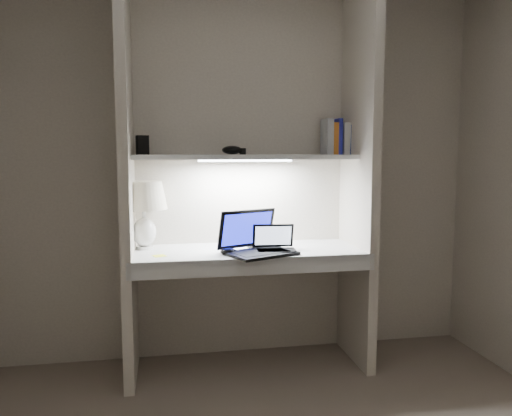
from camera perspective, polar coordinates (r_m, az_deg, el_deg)
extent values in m
cube|color=beige|center=(3.37, -1.72, 4.17)|extent=(3.20, 0.01, 2.50)
cube|color=beige|center=(3.07, -14.57, 3.77)|extent=(0.06, 0.55, 2.50)
cube|color=beige|center=(3.30, 11.69, 4.00)|extent=(0.06, 0.55, 2.50)
cube|color=white|center=(3.16, -0.94, -5.11)|extent=(1.40, 0.55, 0.04)
cube|color=silver|center=(2.91, -0.09, -6.68)|extent=(1.46, 0.03, 0.10)
cube|color=silver|center=(3.19, -1.24, 5.85)|extent=(1.40, 0.36, 0.03)
cube|color=white|center=(3.19, -1.24, 5.46)|extent=(0.60, 0.04, 0.02)
cylinder|color=white|center=(3.25, -12.58, -4.41)|extent=(0.11, 0.11, 0.02)
ellipsoid|color=white|center=(3.23, -12.62, -2.71)|extent=(0.15, 0.15, 0.18)
cylinder|color=white|center=(3.22, -12.67, -0.82)|extent=(0.02, 0.02, 0.08)
sphere|color=#FFD899|center=(3.21, -12.70, 0.57)|extent=(0.04, 0.04, 0.04)
cube|color=black|center=(2.99, 0.61, -5.19)|extent=(0.46, 0.40, 0.02)
cube|color=black|center=(2.99, 0.61, -5.01)|extent=(0.38, 0.30, 0.00)
cube|color=black|center=(3.10, -1.09, -2.36)|extent=(0.38, 0.22, 0.24)
cube|color=#1C27F2|center=(3.10, -1.02, -2.38)|extent=(0.33, 0.18, 0.20)
cube|color=black|center=(3.04, 2.22, -5.01)|extent=(0.27, 0.20, 0.02)
cube|color=black|center=(3.04, 2.22, -4.84)|extent=(0.23, 0.14, 0.00)
cube|color=black|center=(3.13, 1.96, -3.15)|extent=(0.26, 0.07, 0.15)
cube|color=#CFE1FF|center=(3.12, 1.97, -3.17)|extent=(0.23, 0.06, 0.12)
cube|color=silver|center=(3.28, 1.87, -3.16)|extent=(0.10, 0.08, 0.13)
ellipsoid|color=black|center=(3.00, -3.18, -4.98)|extent=(0.11, 0.08, 0.04)
torus|color=black|center=(3.25, -0.01, -4.33)|extent=(0.10, 0.10, 0.01)
cube|color=#F9FF35|center=(3.01, -10.99, -5.38)|extent=(0.09, 0.09, 0.00)
cube|color=white|center=(3.44, 11.06, 7.76)|extent=(0.03, 0.16, 0.21)
cube|color=#2847A3|center=(3.43, 10.59, 7.99)|extent=(0.04, 0.16, 0.24)
cube|color=silver|center=(3.42, 9.97, 7.79)|extent=(0.04, 0.16, 0.21)
cube|color=#23269A|center=(3.40, 9.22, 8.03)|extent=(0.03, 0.16, 0.24)
cube|color=#BB631A|center=(3.39, 8.73, 7.83)|extent=(0.03, 0.16, 0.21)
cube|color=#B1B2B6|center=(3.38, 8.11, 8.06)|extent=(0.04, 0.16, 0.24)
cube|color=black|center=(3.20, -12.85, 7.03)|extent=(0.08, 0.07, 0.12)
ellipsoid|color=black|center=(3.18, -2.76, 6.63)|extent=(0.13, 0.10, 0.05)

